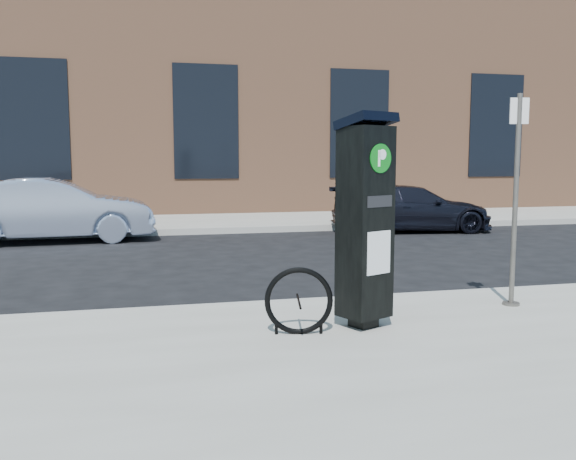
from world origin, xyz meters
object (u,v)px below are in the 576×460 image
object	(u,v)px
bike_rack	(299,301)
car_silver	(53,210)
sign_pole	(515,202)
parking_kiosk	(365,219)
car_dark	(411,208)

from	to	relation	value
bike_rack	car_silver	bearing A→B (deg)	122.41
sign_pole	parking_kiosk	bearing A→B (deg)	-154.10
bike_rack	car_silver	size ratio (longest dim) A/B	0.15
parking_kiosk	car_dark	bearing A→B (deg)	38.28
sign_pole	car_dark	world-z (taller)	sign_pole
bike_rack	car_dark	distance (m)	10.28
sign_pole	car_silver	distance (m)	10.33
parking_kiosk	bike_rack	distance (m)	1.07
bike_rack	sign_pole	bearing A→B (deg)	23.08
car_silver	car_dark	bearing A→B (deg)	-93.43
parking_kiosk	bike_rack	xyz separation A→B (m)	(-0.72, -0.11, -0.79)
parking_kiosk	car_silver	bearing A→B (deg)	91.34
car_dark	car_silver	bearing A→B (deg)	96.84
sign_pole	car_dark	size ratio (longest dim) A/B	0.60
bike_rack	parking_kiosk	bearing A→B (deg)	19.51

